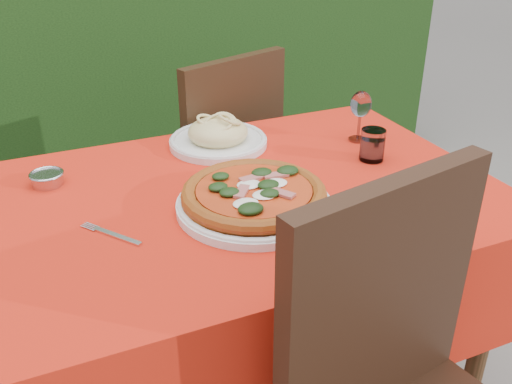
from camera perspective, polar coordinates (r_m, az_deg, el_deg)
name	(u,v)px	position (r m, az deg, el deg)	size (l,w,h in m)	color
hedge	(110,12)	(2.78, -14.44, 17.03)	(3.20, 0.55, 1.78)	black
dining_table	(241,244)	(1.47, -1.50, -5.21)	(1.26, 0.86, 0.75)	#4E2E19
chair_far	(217,161)	(2.08, -3.89, 3.12)	(0.53, 0.53, 0.93)	black
pizza_plate	(254,197)	(1.31, -0.19, -0.54)	(0.41, 0.41, 0.07)	silver
pasta_plate	(218,136)	(1.65, -3.81, 5.60)	(0.28, 0.28, 0.08)	silver
water_glass	(372,146)	(1.58, 11.55, 4.49)	(0.07, 0.07, 0.09)	silver
wine_glass	(361,106)	(1.68, 10.43, 8.43)	(0.06, 0.06, 0.15)	silver
fork	(117,236)	(1.25, -13.71, -4.30)	(0.02, 0.17, 0.00)	silver
steel_ramekin	(47,179)	(1.52, -20.15, 1.21)	(0.08, 0.08, 0.03)	#AFAFB6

